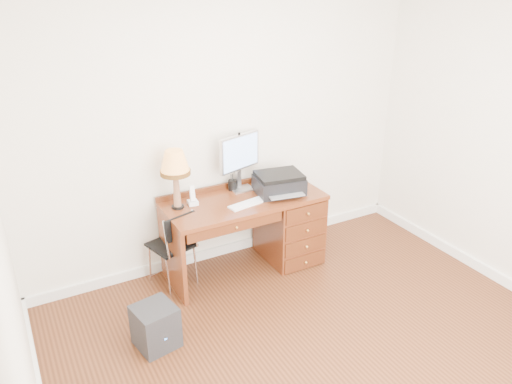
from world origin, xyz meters
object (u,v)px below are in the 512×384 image
leg_lamp (175,166)px  desk (273,223)px  printer (279,183)px  equipment_box (156,326)px  monitor (240,155)px  chair (173,242)px  phone (193,199)px

leg_lamp → desk: bearing=-6.6°
printer → equipment_box: 1.74m
monitor → leg_lamp: size_ratio=1.01×
leg_lamp → printer: bearing=-8.5°
monitor → equipment_box: bearing=-161.0°
chair → printer: bearing=-19.2°
desk → phone: bearing=172.3°
monitor → chair: bearing=175.6°
printer → chair: 1.13m
monitor → phone: size_ratio=2.98×
monitor → chair: size_ratio=0.73×
monitor → phone: monitor is taller
desk → chair: (-1.02, 0.04, 0.04)m
printer → chair: bearing=-174.5°
monitor → equipment_box: (-1.20, -0.88, -0.92)m
leg_lamp → equipment_box: bearing=-123.4°
equipment_box → monitor: bearing=25.8°
desk → monitor: size_ratio=2.73×
desk → monitor: 0.76m
desk → printer: size_ratio=3.06×
equipment_box → desk: bearing=14.2°
desk → leg_lamp: leg_lamp is taller
printer → desk: bearing=146.5°
printer → phone: 0.84m
printer → leg_lamp: leg_lamp is taller
monitor → printer: 0.45m
leg_lamp → chair: (-0.09, -0.07, -0.69)m
monitor → leg_lamp: (-0.69, -0.11, 0.05)m
phone → monitor: bearing=17.4°
desk → chair: 1.03m
desk → leg_lamp: (-0.93, 0.11, 0.73)m
printer → leg_lamp: (-0.97, 0.14, 0.30)m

